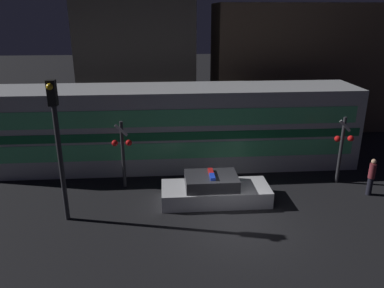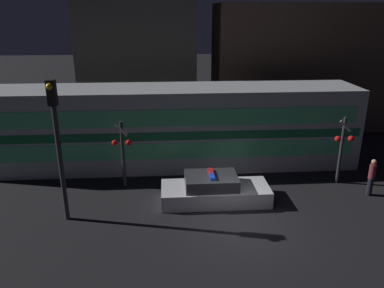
{
  "view_description": "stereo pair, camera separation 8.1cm",
  "coord_description": "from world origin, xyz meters",
  "px_view_note": "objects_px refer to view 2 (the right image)",
  "views": [
    {
      "loc": [
        -2.69,
        -12.12,
        7.61
      ],
      "look_at": [
        -1.45,
        4.1,
        1.83
      ],
      "focal_mm": 35.0,
      "sensor_mm": 36.0,
      "label": 1
    },
    {
      "loc": [
        -2.61,
        -12.12,
        7.61
      ],
      "look_at": [
        -1.45,
        4.1,
        1.83
      ],
      "focal_mm": 35.0,
      "sensor_mm": 36.0,
      "label": 2
    }
  ],
  "objects_px": {
    "pedestrian": "(371,177)",
    "traffic_light_corner": "(57,138)",
    "train": "(173,127)",
    "crossing_signal_near": "(342,146)",
    "police_car": "(214,191)"
  },
  "relations": [
    {
      "from": "pedestrian",
      "to": "traffic_light_corner",
      "type": "relative_size",
      "value": 0.31
    },
    {
      "from": "traffic_light_corner",
      "to": "train",
      "type": "bearing_deg",
      "value": 51.39
    },
    {
      "from": "crossing_signal_near",
      "to": "traffic_light_corner",
      "type": "relative_size",
      "value": 0.59
    },
    {
      "from": "pedestrian",
      "to": "crossing_signal_near",
      "type": "bearing_deg",
      "value": 123.62
    },
    {
      "from": "train",
      "to": "pedestrian",
      "type": "distance_m",
      "value": 9.53
    },
    {
      "from": "train",
      "to": "police_car",
      "type": "xyz_separation_m",
      "value": [
        1.61,
        -4.28,
        -1.55
      ]
    },
    {
      "from": "police_car",
      "to": "crossing_signal_near",
      "type": "distance_m",
      "value": 6.3
    },
    {
      "from": "train",
      "to": "traffic_light_corner",
      "type": "height_order",
      "value": "traffic_light_corner"
    },
    {
      "from": "police_car",
      "to": "pedestrian",
      "type": "xyz_separation_m",
      "value": [
        6.85,
        0.06,
        0.38
      ]
    },
    {
      "from": "police_car",
      "to": "pedestrian",
      "type": "bearing_deg",
      "value": 0.68
    },
    {
      "from": "crossing_signal_near",
      "to": "police_car",
      "type": "bearing_deg",
      "value": -167.44
    },
    {
      "from": "pedestrian",
      "to": "traffic_light_corner",
      "type": "xyz_separation_m",
      "value": [
        -12.71,
        -1.11,
        2.45
      ]
    },
    {
      "from": "police_car",
      "to": "traffic_light_corner",
      "type": "bearing_deg",
      "value": -169.69
    },
    {
      "from": "crossing_signal_near",
      "to": "traffic_light_corner",
      "type": "xyz_separation_m",
      "value": [
        -11.87,
        -2.39,
        1.47
      ]
    },
    {
      "from": "police_car",
      "to": "crossing_signal_near",
      "type": "xyz_separation_m",
      "value": [
        6.0,
        1.34,
        1.36
      ]
    }
  ]
}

